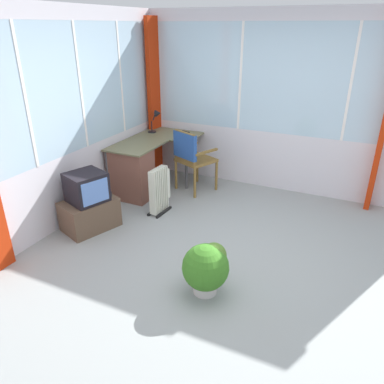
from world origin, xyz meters
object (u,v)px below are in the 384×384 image
Objects in this scene: desk_lamp at (157,118)px; desk at (135,169)px; tv_remote at (185,132)px; potted_plant at (207,267)px; wooden_armchair at (190,154)px; space_heater at (160,190)px; tv_on_stand at (89,204)px.

desk is at bearing -173.26° from desk_lamp.
tv_remote reaches higher than desk.
tv_remote reaches higher than potted_plant.
wooden_armchair is (0.48, -0.66, 0.19)m from desk.
space_heater is at bearing 174.47° from wooden_armchair.
potted_plant is (-1.56, -1.81, -0.13)m from desk.
wooden_armchair is at bearing -115.80° from desk_lamp.
tv_on_stand is (-1.90, -0.12, -0.67)m from desk_lamp.
tv_on_stand is 1.48× the size of potted_plant.
tv_remote is 0.62m from wooden_armchair.
tv_on_stand is 1.87m from potted_plant.
tv_on_stand is at bearing -173.94° from tv_remote.
desk_lamp is at bearing 30.96° from space_heater.
space_heater is (-1.28, -0.25, -0.45)m from tv_remote.
wooden_armchair reaches higher than tv_remote.
desk_lamp is at bearing 6.74° from desk.
wooden_armchair is at bearing 29.31° from potted_plant.
tv_on_stand is 0.95m from space_heater.
desk is 1.52× the size of wooden_armchair.
wooden_armchair is 0.83m from space_heater.
desk is 4.09× the size of desk_lamp.
wooden_armchair reaches higher than space_heater.
desk reaches higher than potted_plant.
space_heater is at bearing 43.97° from potted_plant.
tv_remote reaches higher than space_heater.
potted_plant is (-2.54, -1.47, -0.49)m from tv_remote.
desk is 2.86× the size of potted_plant.
desk_lamp is 2.02m from tv_on_stand.
tv_remote is 0.24× the size of space_heater.
desk_lamp is 0.70× the size of potted_plant.
space_heater is at bearing -116.76° from desk.
potted_plant is at bearing -134.83° from tv_remote.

